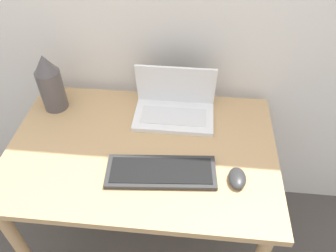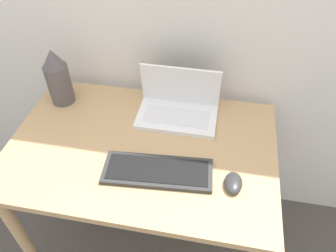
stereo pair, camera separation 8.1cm
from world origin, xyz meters
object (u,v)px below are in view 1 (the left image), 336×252
laptop (174,105)px  keyboard (161,172)px  mouse (237,178)px  vase (50,83)px

laptop → keyboard: bearing=-93.4°
keyboard → mouse: size_ratio=4.26×
keyboard → mouse: 0.28m
vase → mouse: bearing=-23.3°
laptop → keyboard: (-0.02, -0.34, -0.04)m
laptop → vase: 0.55m
laptop → keyboard: 0.35m
laptop → vase: (-0.55, -0.00, 0.08)m
laptop → vase: bearing=-179.8°
laptop → vase: vase is taller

